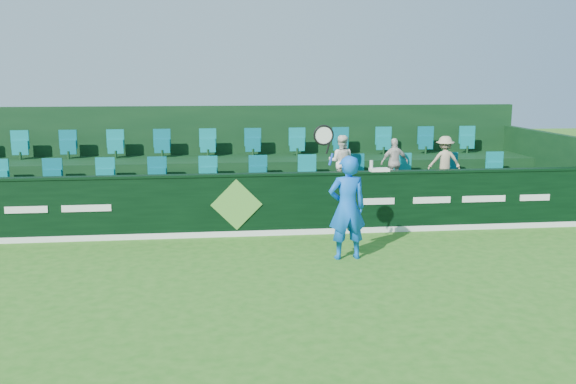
{
  "coord_description": "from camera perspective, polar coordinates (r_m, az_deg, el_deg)",
  "views": [
    {
      "loc": [
        -0.52,
        -9.49,
        3.4
      ],
      "look_at": [
        0.97,
        2.8,
        1.15
      ],
      "focal_mm": 40.0,
      "sensor_mm": 36.0,
      "label": 1
    }
  ],
  "objects": [
    {
      "name": "stand_tier_front",
      "position": [
        14.91,
        -4.77,
        -1.34
      ],
      "size": [
        16.0,
        2.0,
        0.8
      ],
      "primitive_type": "cube",
      "color": "black",
      "rests_on": "ground"
    },
    {
      "name": "towel",
      "position": [
        14.12,
        8.12,
        1.98
      ],
      "size": [
        0.41,
        0.27,
        0.06
      ],
      "primitive_type": "cube",
      "color": "white",
      "rests_on": "sponsor_hoarding"
    },
    {
      "name": "spectator_left",
      "position": [
        15.05,
        4.74,
        2.71
      ],
      "size": [
        0.72,
        0.63,
        1.24
      ],
      "primitive_type": "imported",
      "rotation": [
        0.0,
        0.0,
        2.84
      ],
      "color": "white",
      "rests_on": "stand_tier_front"
    },
    {
      "name": "stand_tier_back",
      "position": [
        16.73,
        -5.04,
        0.8
      ],
      "size": [
        16.0,
        1.8,
        1.3
      ],
      "primitive_type": "cube",
      "color": "black",
      "rests_on": "ground"
    },
    {
      "name": "sponsor_hoarding",
      "position": [
        13.78,
        -4.6,
        -1.15
      ],
      "size": [
        16.0,
        0.25,
        1.35
      ],
      "color": "black",
      "rests_on": "ground"
    },
    {
      "name": "seat_row_back",
      "position": [
        16.9,
        -5.13,
        4.15
      ],
      "size": [
        13.5,
        0.5,
        0.6
      ],
      "primitive_type": "cube",
      "color": "#08616E",
      "rests_on": "stand_tier_back"
    },
    {
      "name": "spectator_middle",
      "position": [
        15.37,
        9.45,
        2.6
      ],
      "size": [
        0.7,
        0.35,
        1.15
      ],
      "primitive_type": "imported",
      "rotation": [
        0.0,
        0.0,
        3.25
      ],
      "color": "beige",
      "rests_on": "stand_tier_front"
    },
    {
      "name": "spectator_right",
      "position": [
        15.76,
        13.74,
        2.69
      ],
      "size": [
        0.82,
        0.53,
        1.19
      ],
      "primitive_type": "imported",
      "rotation": [
        0.0,
        0.0,
        3.02
      ],
      "color": "tan",
      "rests_on": "stand_tier_front"
    },
    {
      "name": "stand_rear",
      "position": [
        17.09,
        -5.12,
        2.92
      ],
      "size": [
        16.0,
        4.1,
        2.6
      ],
      "color": "black",
      "rests_on": "ground"
    },
    {
      "name": "seat_row_front",
      "position": [
        15.18,
        -4.87,
        1.55
      ],
      "size": [
        13.5,
        0.5,
        0.6
      ],
      "primitive_type": "cube",
      "color": "#08616E",
      "rests_on": "stand_tier_front"
    },
    {
      "name": "ground",
      "position": [
        10.1,
        -3.6,
        -9.4
      ],
      "size": [
        60.0,
        60.0,
        0.0
      ],
      "primitive_type": "plane",
      "color": "#286A19",
      "rests_on": "ground"
    },
    {
      "name": "drinks_bottle",
      "position": [
        14.06,
        7.42,
        2.33
      ],
      "size": [
        0.08,
        0.08,
        0.24
      ],
      "primitive_type": "cylinder",
      "color": "silver",
      "rests_on": "sponsor_hoarding"
    },
    {
      "name": "tennis_player",
      "position": [
        11.99,
        5.26,
        -1.33
      ],
      "size": [
        1.08,
        0.52,
        2.57
      ],
      "color": "blue",
      "rests_on": "ground"
    }
  ]
}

